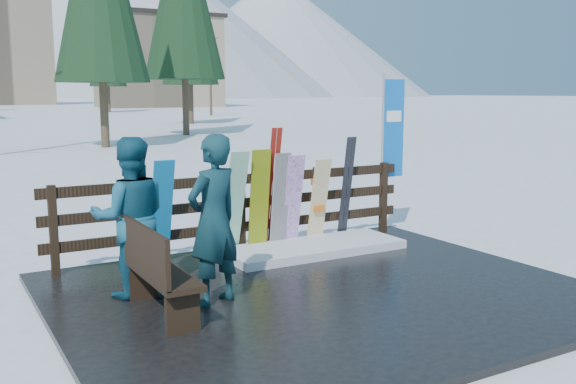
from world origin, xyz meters
TOP-DOWN VIEW (x-y plane):
  - ground at (0.00, 0.00)m, footprint 700.00×700.00m
  - deck at (0.00, 0.00)m, footprint 6.00×5.00m
  - fence at (0.00, 2.20)m, footprint 5.60×0.10m
  - snow_patch at (0.86, 1.60)m, footprint 2.65×1.00m
  - bench at (-1.98, 0.13)m, footprint 0.40×1.50m
  - snowboard_0 at (-1.27, 1.98)m, footprint 0.28×0.39m
  - snowboard_1 at (-0.21, 1.98)m, footprint 0.28×0.45m
  - snowboard_2 at (0.18, 1.98)m, footprint 0.29×0.19m
  - snowboard_3 at (0.74, 1.98)m, footprint 0.28×0.27m
  - snowboard_4 at (0.53, 1.98)m, footprint 0.26×0.21m
  - snowboard_5 at (1.20, 1.98)m, footprint 0.27×0.28m
  - ski_pair_a at (0.43, 2.05)m, footprint 0.16×0.35m
  - ski_pair_b at (1.75, 2.05)m, footprint 0.17×0.27m
  - rental_flag at (2.76, 2.25)m, footprint 0.45×0.04m
  - person_front at (-1.29, 0.20)m, footprint 0.79×0.65m
  - person_back at (-1.98, 0.92)m, footprint 1.01×0.86m
  - trees at (3.55, 49.01)m, footprint 42.20×68.90m

SIDE VIEW (x-z plane):
  - ground at x=0.00m, z-range 0.00..0.00m
  - deck at x=0.00m, z-range 0.00..0.08m
  - snow_patch at x=0.86m, z-range 0.08..0.20m
  - bench at x=-1.98m, z-range 0.11..1.08m
  - snowboard_5 at x=1.20m, z-range 0.08..1.39m
  - fence at x=0.00m, z-range 0.16..1.31m
  - snowboard_3 at x=0.74m, z-range 0.08..1.47m
  - snowboard_4 at x=0.53m, z-range 0.08..1.51m
  - snowboard_0 at x=-1.27m, z-range 0.08..1.51m
  - snowboard_2 at x=0.18m, z-range 0.08..1.58m
  - snowboard_1 at x=-0.21m, z-range 0.08..1.58m
  - ski_pair_b at x=1.75m, z-range 0.08..1.70m
  - ski_pair_a at x=0.43m, z-range 0.08..1.88m
  - person_back at x=-1.98m, z-range 0.08..1.89m
  - person_front at x=-1.29m, z-range 0.08..1.94m
  - rental_flag at x=2.76m, z-range 0.39..2.99m
  - trees at x=3.55m, z-range -0.35..11.96m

